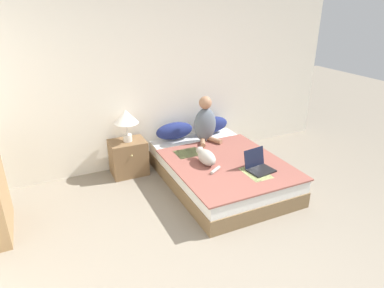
{
  "coord_description": "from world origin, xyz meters",
  "views": [
    {
      "loc": [
        -1.66,
        -1.57,
        2.36
      ],
      "look_at": [
        -0.05,
        1.83,
        0.74
      ],
      "focal_mm": 32.0,
      "sensor_mm": 36.0,
      "label": 1
    }
  ],
  "objects_px": {
    "laptop_open": "(259,166)",
    "pillow_near": "(174,131)",
    "bed": "(220,171)",
    "table_lamp": "(126,118)",
    "cat_tabby": "(206,157)",
    "pillow_far": "(211,125)",
    "person_sitting": "(205,122)",
    "nightstand": "(129,157)"
  },
  "relations": [
    {
      "from": "bed",
      "to": "pillow_near",
      "type": "xyz_separation_m",
      "value": [
        -0.31,
        0.87,
        0.32
      ]
    },
    {
      "from": "nightstand",
      "to": "table_lamp",
      "type": "height_order",
      "value": "table_lamp"
    },
    {
      "from": "bed",
      "to": "table_lamp",
      "type": "bearing_deg",
      "value": 142.18
    },
    {
      "from": "laptop_open",
      "to": "nightstand",
      "type": "xyz_separation_m",
      "value": [
        -1.3,
        1.31,
        -0.19
      ]
    },
    {
      "from": "cat_tabby",
      "to": "laptop_open",
      "type": "xyz_separation_m",
      "value": [
        0.51,
        -0.43,
        -0.04
      ]
    },
    {
      "from": "bed",
      "to": "cat_tabby",
      "type": "relative_size",
      "value": 3.73
    },
    {
      "from": "cat_tabby",
      "to": "pillow_near",
      "type": "bearing_deg",
      "value": 1.77
    },
    {
      "from": "pillow_far",
      "to": "nightstand",
      "type": "height_order",
      "value": "pillow_far"
    },
    {
      "from": "laptop_open",
      "to": "nightstand",
      "type": "relative_size",
      "value": 0.68
    },
    {
      "from": "pillow_near",
      "to": "pillow_far",
      "type": "distance_m",
      "value": 0.61
    },
    {
      "from": "pillow_far",
      "to": "person_sitting",
      "type": "height_order",
      "value": "person_sitting"
    },
    {
      "from": "bed",
      "to": "table_lamp",
      "type": "distance_m",
      "value": 1.47
    },
    {
      "from": "nightstand",
      "to": "table_lamp",
      "type": "bearing_deg",
      "value": 2.61
    },
    {
      "from": "pillow_near",
      "to": "nightstand",
      "type": "height_order",
      "value": "pillow_near"
    },
    {
      "from": "bed",
      "to": "pillow_near",
      "type": "bearing_deg",
      "value": 109.46
    },
    {
      "from": "cat_tabby",
      "to": "table_lamp",
      "type": "bearing_deg",
      "value": 40.44
    },
    {
      "from": "cat_tabby",
      "to": "nightstand",
      "type": "bearing_deg",
      "value": 40.8
    },
    {
      "from": "pillow_far",
      "to": "cat_tabby",
      "type": "distance_m",
      "value": 1.1
    },
    {
      "from": "pillow_near",
      "to": "laptop_open",
      "type": "relative_size",
      "value": 1.69
    },
    {
      "from": "cat_tabby",
      "to": "laptop_open",
      "type": "bearing_deg",
      "value": -130.95
    },
    {
      "from": "table_lamp",
      "to": "pillow_near",
      "type": "bearing_deg",
      "value": 4.74
    },
    {
      "from": "pillow_far",
      "to": "nightstand",
      "type": "relative_size",
      "value": 1.14
    },
    {
      "from": "pillow_near",
      "to": "laptop_open",
      "type": "distance_m",
      "value": 1.48
    },
    {
      "from": "laptop_open",
      "to": "pillow_near",
      "type": "bearing_deg",
      "value": 104.55
    },
    {
      "from": "bed",
      "to": "pillow_far",
      "type": "bearing_deg",
      "value": 70.53
    },
    {
      "from": "bed",
      "to": "table_lamp",
      "type": "xyz_separation_m",
      "value": [
        -1.04,
        0.81,
        0.65
      ]
    },
    {
      "from": "laptop_open",
      "to": "bed",
      "type": "bearing_deg",
      "value": 108.88
    },
    {
      "from": "person_sitting",
      "to": "table_lamp",
      "type": "bearing_deg",
      "value": 170.0
    },
    {
      "from": "cat_tabby",
      "to": "table_lamp",
      "type": "height_order",
      "value": "table_lamp"
    },
    {
      "from": "bed",
      "to": "laptop_open",
      "type": "distance_m",
      "value": 0.61
    },
    {
      "from": "person_sitting",
      "to": "nightstand",
      "type": "relative_size",
      "value": 1.34
    },
    {
      "from": "pillow_near",
      "to": "table_lamp",
      "type": "distance_m",
      "value": 0.8
    },
    {
      "from": "laptop_open",
      "to": "table_lamp",
      "type": "relative_size",
      "value": 0.76
    },
    {
      "from": "person_sitting",
      "to": "nightstand",
      "type": "height_order",
      "value": "person_sitting"
    },
    {
      "from": "cat_tabby",
      "to": "laptop_open",
      "type": "height_order",
      "value": "laptop_open"
    },
    {
      "from": "person_sitting",
      "to": "nightstand",
      "type": "bearing_deg",
      "value": 170.1
    },
    {
      "from": "nightstand",
      "to": "cat_tabby",
      "type": "bearing_deg",
      "value": -48.2
    },
    {
      "from": "table_lamp",
      "to": "nightstand",
      "type": "bearing_deg",
      "value": -177.39
    },
    {
      "from": "bed",
      "to": "cat_tabby",
      "type": "xyz_separation_m",
      "value": [
        -0.26,
        -0.07,
        0.29
      ]
    },
    {
      "from": "bed",
      "to": "cat_tabby",
      "type": "bearing_deg",
      "value": -163.99
    },
    {
      "from": "table_lamp",
      "to": "bed",
      "type": "bearing_deg",
      "value": -37.82
    },
    {
      "from": "bed",
      "to": "table_lamp",
      "type": "height_order",
      "value": "table_lamp"
    }
  ]
}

